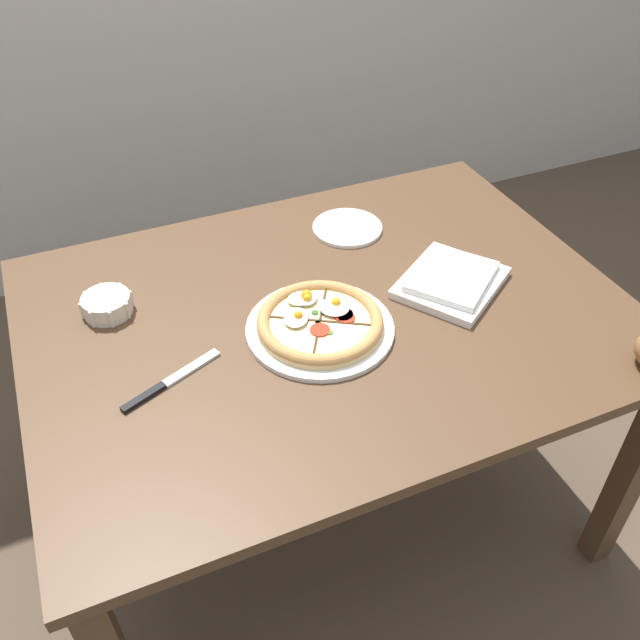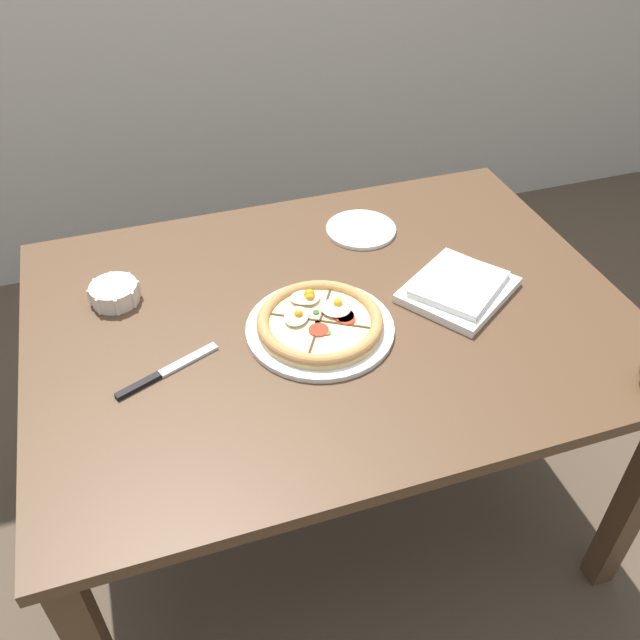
# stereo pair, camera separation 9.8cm
# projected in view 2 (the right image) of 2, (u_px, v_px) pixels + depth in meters

# --- Properties ---
(ground_plane) EXTENTS (12.00, 12.00, 0.00)m
(ground_plane) POSITION_uv_depth(u_px,v_px,m) (328.00, 501.00, 1.99)
(ground_plane) COLOR brown
(dining_table) EXTENTS (1.32, 0.98, 0.73)m
(dining_table) POSITION_uv_depth(u_px,v_px,m) (330.00, 340.00, 1.57)
(dining_table) COLOR #513823
(dining_table) RESTS_ON ground_plane
(pizza) EXTENTS (0.32, 0.32, 0.05)m
(pizza) POSITION_uv_depth(u_px,v_px,m) (320.00, 323.00, 1.45)
(pizza) COLOR white
(pizza) RESTS_ON dining_table
(ramekin_bowl) EXTENTS (0.12, 0.12, 0.04)m
(ramekin_bowl) POSITION_uv_depth(u_px,v_px,m) (114.00, 293.00, 1.53)
(ramekin_bowl) COLOR silver
(ramekin_bowl) RESTS_ON dining_table
(napkin_folded) EXTENTS (0.31, 0.30, 0.04)m
(napkin_folded) POSITION_uv_depth(u_px,v_px,m) (458.00, 288.00, 1.55)
(napkin_folded) COLOR white
(napkin_folded) RESTS_ON dining_table
(knife_main) EXTENTS (0.22, 0.11, 0.01)m
(knife_main) POSITION_uv_depth(u_px,v_px,m) (167.00, 371.00, 1.36)
(knife_main) COLOR silver
(knife_main) RESTS_ON dining_table
(side_saucer) EXTENTS (0.18, 0.18, 0.01)m
(side_saucer) POSITION_uv_depth(u_px,v_px,m) (361.00, 229.00, 1.76)
(side_saucer) COLOR white
(side_saucer) RESTS_ON dining_table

